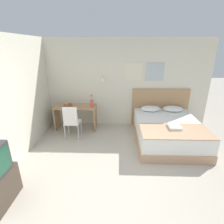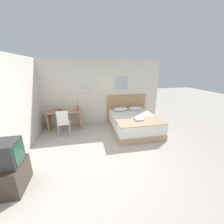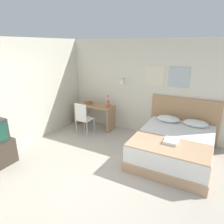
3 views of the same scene
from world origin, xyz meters
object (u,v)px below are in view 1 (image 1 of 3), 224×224
at_px(headboard, 160,107).
at_px(desk_chair, 71,120).
at_px(pillow_left, 151,108).
at_px(folded_towel_near_foot, 175,127).
at_px(bed, 167,131).
at_px(flower_vase, 92,103).
at_px(pillow_right, 173,109).
at_px(desk, 76,113).
at_px(fruit_bowl, 68,105).
at_px(throw_blanket, 176,131).

height_order(headboard, desk_chair, headboard).
bearing_deg(pillow_left, folded_towel_near_foot, -73.95).
height_order(bed, flower_vase, flower_vase).
height_order(pillow_left, pillow_right, same).
xyz_separation_m(desk, desk_chair, (0.03, -0.64, 0.03)).
bearing_deg(fruit_bowl, flower_vase, -2.69).
height_order(bed, desk_chair, desk_chair).
distance_m(fruit_bowl, flower_vase, 0.72).
xyz_separation_m(throw_blanket, folded_towel_near_foot, (0.02, 0.14, 0.04)).
bearing_deg(folded_towel_near_foot, pillow_right, 75.42).
xyz_separation_m(bed, pillow_right, (0.33, 0.77, 0.37)).
relative_size(pillow_right, folded_towel_near_foot, 1.91).
xyz_separation_m(throw_blanket, fruit_bowl, (-2.79, 1.28, 0.17)).
height_order(desk_chair, fruit_bowl, desk_chair).
height_order(pillow_left, flower_vase, flower_vase).
relative_size(folded_towel_near_foot, desk_chair, 0.33).
bearing_deg(desk, pillow_left, 1.87).
bearing_deg(pillow_left, desk, -178.13).
bearing_deg(flower_vase, folded_towel_near_foot, -27.86).
distance_m(pillow_left, fruit_bowl, 2.46).
distance_m(bed, pillow_right, 0.91).
bearing_deg(desk_chair, pillow_right, 13.84).
xyz_separation_m(headboard, flower_vase, (-2.08, -0.38, 0.26)).
bearing_deg(flower_vase, bed, -17.63).
height_order(throw_blanket, desk_chair, desk_chair).
bearing_deg(pillow_left, headboard, 39.69).
xyz_separation_m(bed, fruit_bowl, (-2.79, 0.69, 0.48)).
relative_size(bed, pillow_left, 3.46).
distance_m(pillow_left, throw_blanket, 1.40).
bearing_deg(pillow_right, bed, -113.42).
bearing_deg(bed, fruit_bowl, 166.05).
bearing_deg(fruit_bowl, desk, 0.32).
bearing_deg(folded_towel_near_foot, throw_blanket, -96.71).
bearing_deg(flower_vase, pillow_left, 3.56).
xyz_separation_m(fruit_bowl, flower_vase, (0.72, -0.03, 0.09)).
height_order(headboard, desk, headboard).
distance_m(bed, headboard, 1.09).
bearing_deg(pillow_right, pillow_left, 180.00).
relative_size(bed, folded_towel_near_foot, 6.60).
xyz_separation_m(bed, throw_blanket, (-0.00, -0.59, 0.31)).
xyz_separation_m(bed, desk, (-2.59, 0.69, 0.23)).
xyz_separation_m(pillow_left, fruit_bowl, (-2.46, -0.07, 0.11)).
bearing_deg(throw_blanket, pillow_left, 103.78).
bearing_deg(headboard, desk_chair, -158.86).
bearing_deg(flower_vase, fruit_bowl, 177.31).
xyz_separation_m(pillow_right, fruit_bowl, (-3.12, -0.07, 0.11)).
height_order(pillow_right, desk_chair, desk_chair).
relative_size(headboard, pillow_left, 2.97).
height_order(fruit_bowl, flower_vase, flower_vase).
distance_m(headboard, pillow_right, 0.44).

